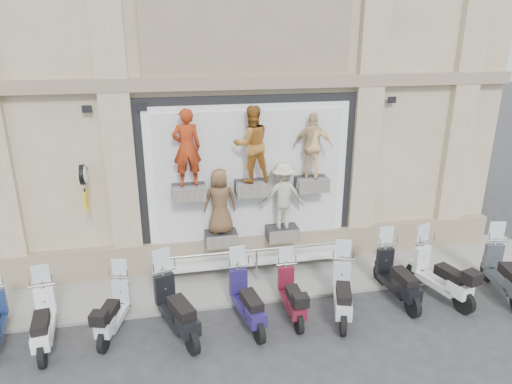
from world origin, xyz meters
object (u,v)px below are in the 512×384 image
scooter_g (343,284)px  scooter_h (398,269)px  scooter_b (42,313)px  scooter_f (292,287)px  scooter_i (442,266)px  guard_rail (257,266)px  clock_sign_bracket (84,181)px  scooter_j (506,265)px  scooter_e (247,292)px  scooter_d (175,299)px  scooter_c (113,303)px

scooter_g → scooter_h: bearing=32.2°
scooter_b → scooter_g: size_ratio=0.96×
scooter_g → scooter_h: size_ratio=0.98×
scooter_f → scooter_i: (3.62, 0.01, 0.11)m
scooter_g → scooter_h: scooter_h is taller
guard_rail → scooter_g: size_ratio=2.65×
guard_rail → scooter_h: 3.38m
clock_sign_bracket → scooter_f: bearing=-24.8°
scooter_j → scooter_g: bearing=-168.4°
scooter_b → scooter_f: size_ratio=1.06×
guard_rail → scooter_j: scooter_j is taller
scooter_b → scooter_e: 4.10m
scooter_d → scooter_f: size_ratio=1.18×
scooter_d → clock_sign_bracket: bearing=110.4°
scooter_j → scooter_h: bearing=-176.4°
scooter_d → scooter_f: scooter_d is taller
scooter_e → scooter_h: bearing=-5.7°
guard_rail → scooter_c: (-3.32, -1.37, 0.24)m
guard_rail → scooter_d: bearing=-140.4°
guard_rail → scooter_e: 1.76m
clock_sign_bracket → scooter_e: (3.35, -2.11, -2.03)m
scooter_f → scooter_j: 5.15m
guard_rail → scooter_f: (0.46, -1.55, 0.24)m
guard_rail → scooter_g: bearing=-48.6°
clock_sign_bracket → scooter_f: 5.24m
scooter_c → scooter_g: scooter_g is taller
scooter_b → guard_rail: bearing=11.6°
scooter_i → clock_sign_bracket: bearing=151.1°
clock_sign_bracket → scooter_i: size_ratio=0.51×
guard_rail → scooter_e: bearing=-108.5°
scooter_f → guard_rail: bearing=107.9°
guard_rail → scooter_d: (-2.04, -1.69, 0.37)m
scooter_c → scooter_h: (6.37, -0.05, 0.09)m
clock_sign_bracket → scooter_e: bearing=-32.2°
scooter_d → scooter_g: size_ratio=1.07×
scooter_g → guard_rail: bearing=150.3°
guard_rail → scooter_b: bearing=-161.7°
scooter_b → clock_sign_bracket: bearing=62.8°
scooter_e → scooter_i: bearing=-7.9°
scooter_c → scooter_d: 1.32m
guard_rail → scooter_f: scooter_f is taller
clock_sign_bracket → scooter_c: 2.85m
scooter_b → scooter_h: size_ratio=0.94×
scooter_g → scooter_i: bearing=24.1°
scooter_c → scooter_e: 2.79m
scooter_b → scooter_j: scooter_j is taller
scooter_c → clock_sign_bracket: bearing=122.4°
guard_rail → scooter_e: (-0.55, -1.64, 0.31)m
scooter_f → scooter_j: (5.15, -0.24, 0.11)m
scooter_i → scooter_j: bearing=-24.2°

